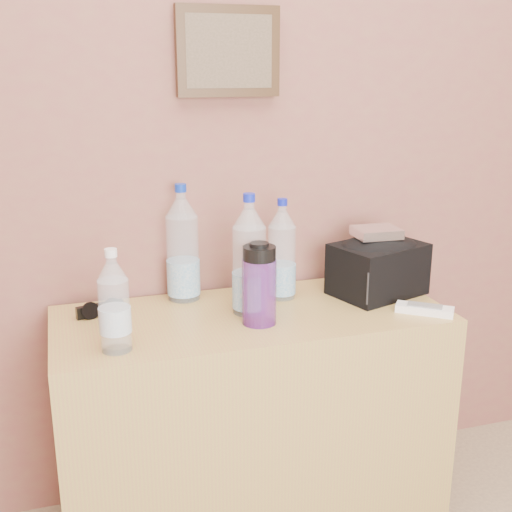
{
  "coord_description": "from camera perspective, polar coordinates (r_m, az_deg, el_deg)",
  "views": [
    {
      "loc": [
        -0.53,
        0.13,
        1.36
      ],
      "look_at": [
        -0.04,
        1.71,
        0.87
      ],
      "focal_mm": 45.0,
      "sensor_mm": 36.0,
      "label": 1
    }
  ],
  "objects": [
    {
      "name": "nalgene_bottle",
      "position": [
        1.71,
        0.29,
        -2.51
      ],
      "size": [
        0.09,
        0.09,
        0.23
      ],
      "rotation": [
        0.0,
        0.0,
        -0.18
      ],
      "color": "#652489",
      "rests_on": "dresser"
    },
    {
      "name": "foil_packet",
      "position": [
        1.96,
        10.66,
        2.09
      ],
      "size": [
        0.14,
        0.12,
        0.03
      ],
      "primitive_type": "cube",
      "rotation": [
        0.0,
        0.0,
        -0.05
      ],
      "color": "silver",
      "rests_on": "toiletry_bag"
    },
    {
      "name": "pet_large_c",
      "position": [
        1.91,
        2.3,
        0.13
      ],
      "size": [
        0.08,
        0.08,
        0.3
      ],
      "rotation": [
        0.0,
        0.0,
        0.09
      ],
      "color": "silver",
      "rests_on": "dresser"
    },
    {
      "name": "dresser",
      "position": [
        1.97,
        -0.36,
        -14.45
      ],
      "size": [
        1.1,
        0.46,
        0.69
      ],
      "primitive_type": "cube",
      "color": "#AE7C49",
      "rests_on": "ground"
    },
    {
      "name": "pet_large_d",
      "position": [
        1.78,
        -0.6,
        -0.46
      ],
      "size": [
        0.09,
        0.09,
        0.34
      ],
      "rotation": [
        0.0,
        0.0,
        -0.21
      ],
      "color": "silver",
      "rests_on": "dresser"
    },
    {
      "name": "picture_frame",
      "position": [
        1.91,
        -2.49,
        17.7
      ],
      "size": [
        0.3,
        0.03,
        0.25
      ],
      "primitive_type": null,
      "color": "#382311",
      "rests_on": "room_shell"
    },
    {
      "name": "pet_small",
      "position": [
        1.59,
        -12.49,
        -4.41
      ],
      "size": [
        0.07,
        0.07,
        0.26
      ],
      "rotation": [
        0.0,
        0.0,
        0.03
      ],
      "color": "silver",
      "rests_on": "dresser"
    },
    {
      "name": "pet_large_b",
      "position": [
        1.9,
        -6.54,
        0.61
      ],
      "size": [
        0.09,
        0.09,
        0.35
      ],
      "rotation": [
        0.0,
        0.0,
        0.21
      ],
      "color": "#C2E9FB",
      "rests_on": "dresser"
    },
    {
      "name": "ac_remote",
      "position": [
        1.88,
        14.76,
        -4.63
      ],
      "size": [
        0.16,
        0.14,
        0.02
      ],
      "primitive_type": "cube",
      "rotation": [
        0.0,
        0.0,
        -0.65
      ],
      "color": "beige",
      "rests_on": "dresser"
    },
    {
      "name": "toiletry_bag",
      "position": [
        1.98,
        10.79,
        -0.85
      ],
      "size": [
        0.31,
        0.26,
        0.18
      ],
      "primitive_type": null,
      "rotation": [
        0.0,
        0.0,
        0.31
      ],
      "color": "black",
      "rests_on": "dresser"
    },
    {
      "name": "sunglasses",
      "position": [
        1.85,
        -13.7,
        -4.62
      ],
      "size": [
        0.14,
        0.08,
        0.03
      ],
      "primitive_type": null,
      "rotation": [
        0.0,
        0.0,
        0.25
      ],
      "color": "black",
      "rests_on": "dresser"
    }
  ]
}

